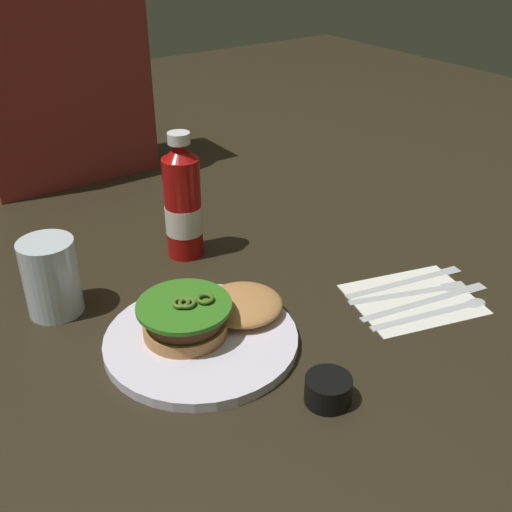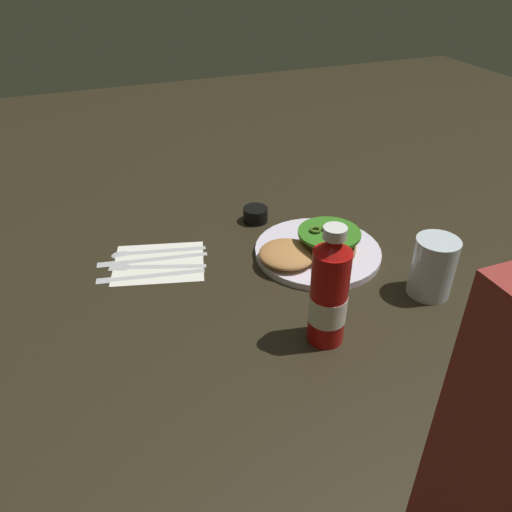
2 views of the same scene
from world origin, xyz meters
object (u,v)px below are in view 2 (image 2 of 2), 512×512
ketchup_bottle (329,294)px  napkin (159,263)px  water_glass (433,267)px  steak_knife (145,259)px  condiment_cup (255,215)px  dinner_plate (318,252)px  burger_sandwich (313,246)px  butter_knife (144,275)px  fork_utensil (149,266)px  spoon_utensil (145,251)px

ketchup_bottle → napkin: ketchup_bottle is taller
napkin → water_glass: bearing=148.3°
napkin → steak_knife: 0.03m
condiment_cup → steak_knife: size_ratio=0.25×
dinner_plate → condiment_cup: size_ratio=4.60×
dinner_plate → ketchup_bottle: (0.10, 0.22, 0.08)m
burger_sandwich → butter_knife: 0.33m
dinner_plate → water_glass: water_glass is taller
steak_knife → napkin: bearing=141.2°
steak_knife → fork_utensil: size_ratio=1.18×
spoon_utensil → ketchup_bottle: bearing=121.9°
condiment_cup → spoon_utensil: bearing=9.3°
condiment_cup → butter_knife: (0.27, 0.13, -0.01)m
dinner_plate → condiment_cup: bearing=-69.0°
condiment_cup → burger_sandwich: bearing=104.1°
ketchup_bottle → steak_knife: bearing=-55.3°
water_glass → dinner_plate: bearing=-55.0°
ketchup_bottle → fork_utensil: 0.38m
burger_sandwich → dinner_plate: bearing=-141.6°
dinner_plate → condiment_cup: 0.19m
dinner_plate → condiment_cup: (0.07, -0.17, 0.01)m
fork_utensil → butter_knife: same height
ketchup_bottle → spoon_utensil: bearing=-58.1°
burger_sandwich → fork_utensil: (0.31, -0.09, -0.03)m
condiment_cup → spoon_utensil: condiment_cup is taller
fork_utensil → ketchup_bottle: bearing=126.8°
ketchup_bottle → water_glass: bearing=-170.2°
spoon_utensil → butter_knife: size_ratio=0.93×
steak_knife → fork_utensil: (-0.00, 0.03, 0.00)m
water_glass → fork_utensil: water_glass is taller
burger_sandwich → spoon_utensil: (0.30, -0.15, -0.03)m
water_glass → spoon_utensil: (0.45, -0.32, -0.05)m
water_glass → condiment_cup: (0.19, -0.36, -0.04)m
butter_knife → fork_utensil: bearing=-117.8°
steak_knife → fork_utensil: same height
condiment_cup → steak_knife: bearing=15.2°
fork_utensil → butter_knife: bearing=62.2°
burger_sandwich → spoon_utensil: size_ratio=1.09×
burger_sandwich → ketchup_bottle: 0.23m
burger_sandwich → condiment_cup: burger_sandwich is taller
ketchup_bottle → dinner_plate: bearing=-114.4°
spoon_utensil → napkin: bearing=110.3°
condiment_cup → butter_knife: size_ratio=0.27×
steak_knife → butter_knife: same height
water_glass → steak_knife: bearing=-32.1°
dinner_plate → water_glass: 0.23m
burger_sandwich → condiment_cup: size_ratio=3.71×
water_glass → napkin: (0.43, -0.27, -0.05)m
ketchup_bottle → condiment_cup: ketchup_bottle is taller
spoon_utensil → fork_utensil: bearing=86.0°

